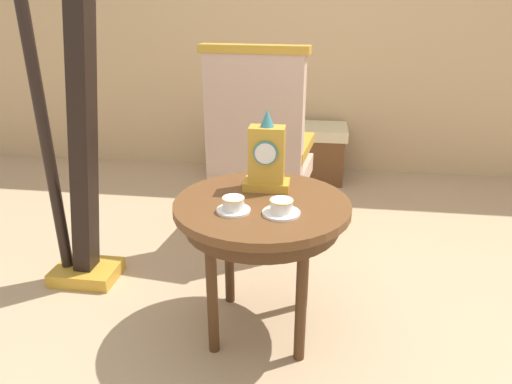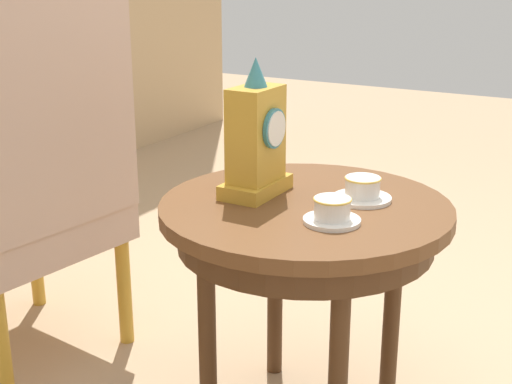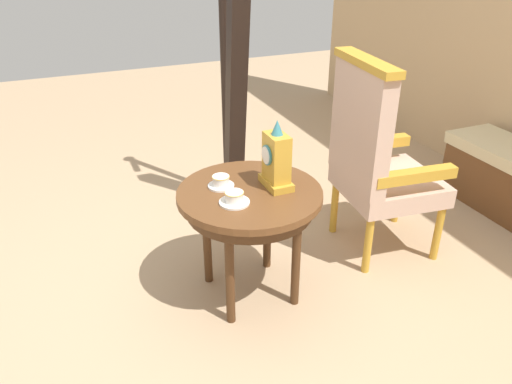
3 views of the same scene
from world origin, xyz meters
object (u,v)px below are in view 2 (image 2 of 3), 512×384
at_px(side_table, 305,232).
at_px(armchair, 29,171).
at_px(mantel_clock, 256,141).
at_px(teacup_right, 362,190).
at_px(teacup_left, 332,212).

distance_m(side_table, armchair, 0.81).
xyz_separation_m(mantel_clock, armchair, (-0.12, 0.66, -0.14)).
xyz_separation_m(teacup_right, mantel_clock, (-0.08, 0.25, 0.11)).
distance_m(mantel_clock, armchair, 0.69).
height_order(teacup_left, teacup_right, same).
bearing_deg(teacup_left, mantel_clock, 68.83).
xyz_separation_m(side_table, mantel_clock, (0.00, 0.14, 0.21)).
bearing_deg(armchair, side_table, -81.77).
bearing_deg(side_table, mantel_clock, 89.28).
xyz_separation_m(side_table, armchair, (-0.12, 0.80, 0.07)).
height_order(teacup_right, armchair, armchair).
bearing_deg(side_table, teacup_right, -52.34).
relative_size(side_table, mantel_clock, 2.08).
relative_size(teacup_right, armchair, 0.12).
distance_m(side_table, teacup_right, 0.17).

